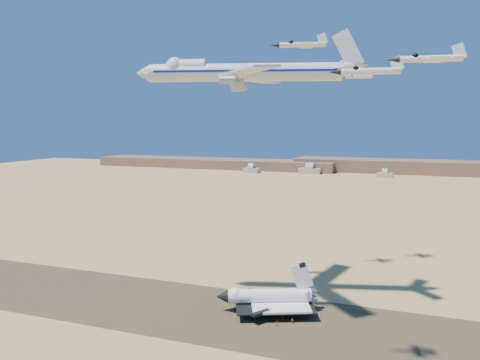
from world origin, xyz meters
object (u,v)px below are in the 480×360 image
(crew_a, at_px, (283,317))
(chase_jet_e, at_px, (358,77))
(carrier_747, at_px, (238,72))
(shuttle, at_px, (269,298))
(chase_jet_a, at_px, (301,45))
(chase_jet_d, at_px, (309,71))
(chase_jet_c, at_px, (429,59))
(crew_c, at_px, (292,321))
(chase_jet_b, at_px, (369,71))
(crew_b, at_px, (277,323))

(crew_a, relative_size, chase_jet_e, 0.11)
(chase_jet_e, bearing_deg, carrier_747, -144.96)
(shuttle, xyz_separation_m, carrier_747, (-15.19, 7.95, 83.69))
(chase_jet_a, bearing_deg, chase_jet_d, 87.11)
(chase_jet_c, bearing_deg, crew_a, 121.10)
(crew_c, height_order, chase_jet_c, chase_jet_c)
(crew_a, bearing_deg, chase_jet_d, 13.84)
(carrier_747, height_order, crew_c, carrier_747)
(shuttle, distance_m, chase_jet_e, 113.73)
(shuttle, relative_size, chase_jet_b, 2.45)
(crew_b, bearing_deg, carrier_747, -0.40)
(shuttle, distance_m, chase_jet_a, 96.00)
(chase_jet_a, height_order, chase_jet_d, chase_jet_d)
(carrier_747, height_order, chase_jet_b, carrier_747)
(shuttle, bearing_deg, crew_c, -58.35)
(crew_a, bearing_deg, shuttle, 58.45)
(chase_jet_a, relative_size, chase_jet_d, 0.98)
(crew_b, distance_m, chase_jet_d, 113.26)
(chase_jet_e, bearing_deg, crew_a, -125.25)
(crew_a, relative_size, crew_b, 0.97)
(crew_c, distance_m, chase_jet_d, 111.19)
(chase_jet_b, bearing_deg, chase_jet_e, 90.44)
(shuttle, height_order, carrier_747, carrier_747)
(crew_a, bearing_deg, chase_jet_b, -138.21)
(carrier_747, xyz_separation_m, chase_jet_b, (53.53, -63.55, -7.93))
(chase_jet_c, bearing_deg, chase_jet_a, 139.87)
(crew_c, xyz_separation_m, chase_jet_b, (27.23, -47.54, 79.73))
(crew_b, relative_size, chase_jet_a, 0.12)
(chase_jet_a, distance_m, chase_jet_c, 36.31)
(crew_b, height_order, chase_jet_b, chase_jet_b)
(crew_b, distance_m, chase_jet_e, 123.45)
(chase_jet_d, bearing_deg, crew_a, -109.26)
(carrier_747, xyz_separation_m, crew_b, (21.78, -20.01, -87.72))
(crew_c, distance_m, chase_jet_c, 104.01)
(crew_b, xyz_separation_m, chase_jet_c, (43.54, -47.90, 81.32))
(chase_jet_a, height_order, chase_jet_b, chase_jet_a)
(carrier_747, bearing_deg, crew_b, -57.66)
(crew_c, bearing_deg, carrier_747, -1.81)
(shuttle, height_order, crew_b, shuttle)
(carrier_747, bearing_deg, shuttle, -42.71)
(crew_b, distance_m, chase_jet_c, 103.94)
(chase_jet_b, distance_m, chase_jet_e, 127.46)
(shuttle, height_order, chase_jet_b, chase_jet_b)
(carrier_747, bearing_deg, crew_a, -47.44)
(carrier_747, distance_m, chase_jet_a, 60.22)
(crew_c, height_order, chase_jet_a, chase_jet_a)
(crew_c, relative_size, chase_jet_c, 0.13)
(shuttle, bearing_deg, chase_jet_d, 64.95)
(chase_jet_c, bearing_deg, crew_b, 124.70)
(carrier_747, relative_size, chase_jet_a, 5.95)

